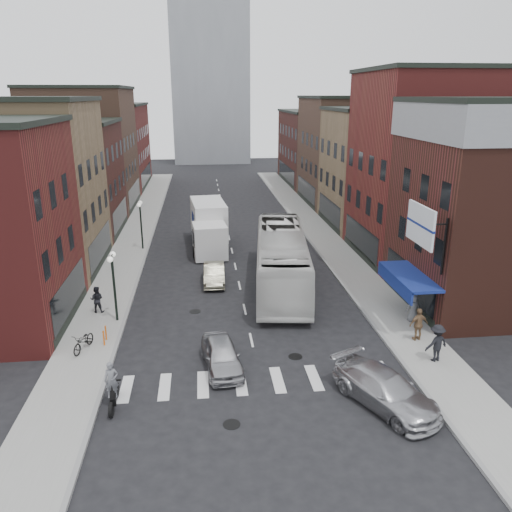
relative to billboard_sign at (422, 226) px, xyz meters
The scene contains 32 objects.
ground 10.56m from the billboard_sign, behind, with size 160.00×160.00×0.00m, color black.
sidewalk_left 28.12m from the billboard_sign, 128.47° to the left, with size 3.00×74.00×0.15m, color gray.
sidewalk_right 22.34m from the billboard_sign, 90.23° to the left, with size 3.00×74.00×0.15m, color gray.
curb_left 27.25m from the billboard_sign, 125.94° to the left, with size 0.20×74.00×0.16m, color gray.
curb_right 22.41m from the billboard_sign, 94.22° to the left, with size 0.20×74.00×0.16m, color gray.
crosswalk_stripes 11.12m from the billboard_sign, 157.82° to the right, with size 12.00×2.20×0.01m, color silver.
bldg_left_mid_a 27.17m from the billboard_sign, 150.21° to the left, with size 10.30×10.20×12.30m.
bldg_left_mid_b 33.30m from the billboard_sign, 135.10° to the left, with size 10.30×10.20×10.30m.
bldg_left_far_a 41.79m from the billboard_sign, 124.35° to the left, with size 10.30×12.20×13.30m.
bldg_left_far_b 53.93m from the billboard_sign, 115.93° to the left, with size 10.30×16.20×11.30m.
bldg_right_corner 7.55m from the billboard_sign, 31.97° to the left, with size 10.30×9.20×12.30m.
bldg_right_mid_a 14.98m from the billboard_sign, 64.61° to the left, with size 10.30×10.20×14.30m.
bldg_right_mid_b 24.36m from the billboard_sign, 74.75° to the left, with size 10.30×10.20×11.30m.
bldg_right_far_a 35.09m from the billboard_sign, 79.48° to the left, with size 10.30×12.20×12.30m.
bldg_right_far_b 48.93m from the billboard_sign, 82.47° to the left, with size 10.30×16.20×10.30m.
awning_blue 4.05m from the billboard_sign, 80.39° to the left, with size 1.80×5.00×0.78m.
billboard_sign is the anchor object (origin of this frame).
distant_tower 80.22m from the billboard_sign, 96.32° to the left, with size 14.00×14.00×50.00m, color #9399A0.
streetlamp_near 16.68m from the billboard_sign, 167.65° to the left, with size 0.32×1.22×4.11m.
streetlamp_far 23.92m from the billboard_sign, 132.41° to the left, with size 0.32×1.22×4.11m.
bike_rack 17.14m from the billboard_sign, behind, with size 0.08×0.68×0.80m.
box_truck 20.91m from the billboard_sign, 120.60° to the left, with size 3.13×8.83×3.76m.
motorcycle_rider 16.47m from the billboard_sign, 162.16° to the right, with size 0.61×2.05×2.09m.
transit_bus 10.89m from the billboard_sign, 125.06° to the left, with size 3.19×13.62×3.79m, color silver.
sedan_left_near 11.83m from the billboard_sign, 167.99° to the right, with size 1.63×4.05×1.38m, color #A3A3A7.
sedan_left_far 14.85m from the billboard_sign, 138.07° to the left, with size 1.40×4.01×1.32m, color #ACA88B.
curb_car 8.78m from the billboard_sign, 121.63° to the right, with size 2.06×5.08×1.47m, color #ADAEB2.
parked_bicycle 17.97m from the billboard_sign, behind, with size 0.63×1.82×0.96m, color black.
ped_left_solo 18.67m from the billboard_sign, 164.63° to the left, with size 0.78×0.45×1.60m, color black.
ped_right_a 5.79m from the billboard_sign, 89.77° to the right, with size 1.21×0.60×1.88m, color black.
ped_right_b 5.14m from the billboard_sign, 86.40° to the right, with size 1.04×0.52×1.78m, color brown.
ped_right_c 5.43m from the billboard_sign, 64.93° to the left, with size 0.80×0.52×1.64m, color #57595E.
Camera 1 is at (-2.38, -22.69, 12.43)m, focal length 35.00 mm.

